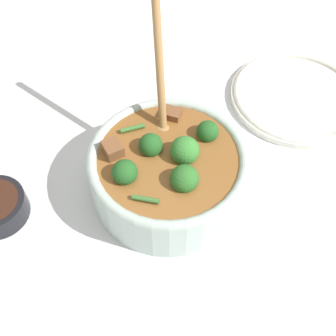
% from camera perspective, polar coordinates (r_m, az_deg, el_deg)
% --- Properties ---
extents(ground_plane, '(4.00, 4.00, 0.00)m').
position_cam_1_polar(ground_plane, '(0.68, 0.00, -2.83)').
color(ground_plane, silver).
extents(stew_bowl, '(0.25, 0.24, 0.30)m').
position_cam_1_polar(stew_bowl, '(0.64, -0.00, -0.17)').
color(stew_bowl, '#B2C6BC').
rests_on(stew_bowl, ground_plane).
extents(empty_plate, '(0.25, 0.25, 0.02)m').
position_cam_1_polar(empty_plate, '(0.84, 17.00, 9.31)').
color(empty_plate, silver).
rests_on(empty_plate, ground_plane).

